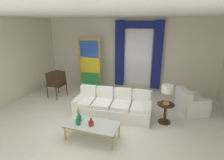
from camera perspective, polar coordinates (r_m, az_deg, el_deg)
ground_plane at (r=5.36m, az=-3.76°, el=-13.55°), size 16.00×16.00×0.00m
wall_rear at (r=7.60m, az=4.70°, el=8.09°), size 8.00×0.12×3.00m
wall_left at (r=7.37m, az=-29.68°, el=5.46°), size 0.12×7.00×3.00m
ceiling_slab at (r=5.32m, az=-1.05°, el=20.34°), size 8.00×7.60×0.04m
curtained_window at (r=7.30m, az=8.39°, el=9.46°), size 2.00×0.17×2.70m
couch_white_long at (r=5.63m, az=0.34°, el=-8.31°), size 2.40×1.11×0.86m
coffee_table at (r=4.56m, az=-6.38°, el=-14.29°), size 1.31×0.64×0.41m
bottle_blue_decanter at (r=4.80m, az=-10.68°, el=-10.50°), size 0.07×0.07×0.32m
bottle_crystal_tall at (r=4.67m, az=-10.56°, el=-11.98°), size 0.13×0.13×0.24m
bottle_amber_squat at (r=4.55m, az=-10.83°, el=-12.95°), size 0.12×0.12×0.23m
bottle_ruby_flask at (r=4.46m, az=-6.75°, el=-13.58°), size 0.13×0.13×0.21m
vintage_tv at (r=7.17m, az=-17.56°, el=0.32°), size 0.62×0.67×1.35m
armchair_white at (r=6.30m, az=23.82°, el=-7.19°), size 1.07×1.06×0.80m
stained_glass_divider at (r=7.51m, az=-7.15°, el=4.44°), size 0.95×0.05×2.20m
peacock_figurine at (r=7.27m, az=-4.99°, el=-2.87°), size 0.44×0.60×0.50m
round_side_table at (r=5.42m, az=16.74°, el=-9.67°), size 0.48×0.48×0.59m
table_lamp_brass at (r=5.15m, az=17.41°, el=-3.02°), size 0.32×0.32×0.57m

